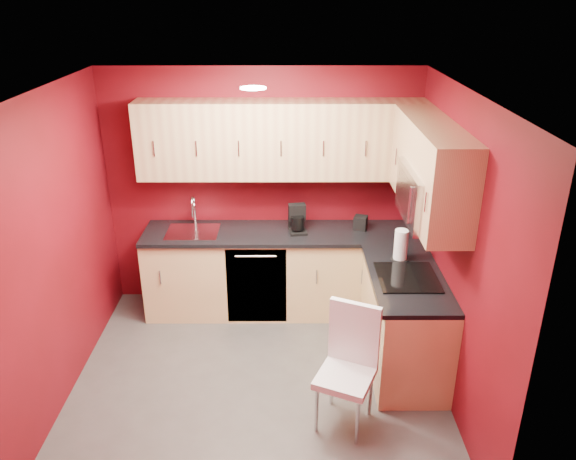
{
  "coord_description": "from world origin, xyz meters",
  "views": [
    {
      "loc": [
        0.25,
        -4.02,
        3.19
      ],
      "look_at": [
        0.26,
        0.55,
        1.2
      ],
      "focal_mm": 35.0,
      "sensor_mm": 36.0,
      "label": 1
    }
  ],
  "objects_px": {
    "sink": "(193,228)",
    "napkin_holder": "(360,223)",
    "coffee_maker": "(298,219)",
    "microwave": "(429,195)",
    "dining_chair": "(346,371)",
    "paper_towel": "(401,245)"
  },
  "relations": [
    {
      "from": "coffee_maker",
      "to": "napkin_holder",
      "type": "bearing_deg",
      "value": -0.62
    },
    {
      "from": "sink",
      "to": "dining_chair",
      "type": "bearing_deg",
      "value": -51.09
    },
    {
      "from": "microwave",
      "to": "napkin_holder",
      "type": "bearing_deg",
      "value": 110.25
    },
    {
      "from": "napkin_holder",
      "to": "dining_chair",
      "type": "relative_size",
      "value": 0.14
    },
    {
      "from": "dining_chair",
      "to": "sink",
      "type": "bearing_deg",
      "value": 153.02
    },
    {
      "from": "napkin_holder",
      "to": "paper_towel",
      "type": "bearing_deg",
      "value": -68.45
    },
    {
      "from": "microwave",
      "to": "sink",
      "type": "height_order",
      "value": "microwave"
    },
    {
      "from": "napkin_holder",
      "to": "microwave",
      "type": "bearing_deg",
      "value": -69.75
    },
    {
      "from": "paper_towel",
      "to": "dining_chair",
      "type": "xyz_separation_m",
      "value": [
        -0.58,
        -1.09,
        -0.55
      ]
    },
    {
      "from": "coffee_maker",
      "to": "napkin_holder",
      "type": "distance_m",
      "value": 0.65
    },
    {
      "from": "dining_chair",
      "to": "microwave",
      "type": "bearing_deg",
      "value": 70.62
    },
    {
      "from": "paper_towel",
      "to": "dining_chair",
      "type": "height_order",
      "value": "paper_towel"
    },
    {
      "from": "coffee_maker",
      "to": "dining_chair",
      "type": "height_order",
      "value": "coffee_maker"
    },
    {
      "from": "napkin_holder",
      "to": "sink",
      "type": "bearing_deg",
      "value": -178.37
    },
    {
      "from": "sink",
      "to": "coffee_maker",
      "type": "bearing_deg",
      "value": -1.91
    },
    {
      "from": "microwave",
      "to": "coffee_maker",
      "type": "height_order",
      "value": "microwave"
    },
    {
      "from": "sink",
      "to": "napkin_holder",
      "type": "distance_m",
      "value": 1.71
    },
    {
      "from": "paper_towel",
      "to": "dining_chair",
      "type": "relative_size",
      "value": 0.29
    },
    {
      "from": "paper_towel",
      "to": "napkin_holder",
      "type": "bearing_deg",
      "value": 111.55
    },
    {
      "from": "napkin_holder",
      "to": "paper_towel",
      "type": "distance_m",
      "value": 0.75
    },
    {
      "from": "sink",
      "to": "coffee_maker",
      "type": "distance_m",
      "value": 1.07
    },
    {
      "from": "sink",
      "to": "paper_towel",
      "type": "xyz_separation_m",
      "value": [
        1.98,
        -0.65,
        0.11
      ]
    }
  ]
}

